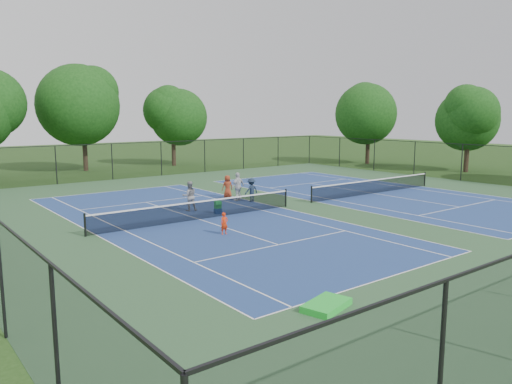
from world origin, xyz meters
TOP-DOWN VIEW (x-y plane):
  - ground at (0.00, 0.00)m, footprint 140.00×140.00m
  - court_pad at (0.00, 0.00)m, footprint 36.00×36.00m
  - tennis_court_left at (-7.00, 0.00)m, footprint 12.00×23.83m
  - tennis_court_right at (7.00, 0.00)m, footprint 12.00×23.83m
  - perimeter_fence at (0.00, 0.00)m, footprint 36.08×36.08m
  - tree_back_b at (-4.00, 26.00)m, footprint 7.60×7.60m
  - tree_back_c at (5.00, 25.00)m, footprint 6.00×6.00m
  - tree_side_e at (23.00, 14.00)m, footprint 6.60×6.60m
  - tree_side_f at (24.00, 3.00)m, footprint 5.80×5.80m
  - child_player at (-7.77, -3.47)m, footprint 0.39×0.27m
  - instructor at (-6.21, 2.37)m, footprint 0.98×0.86m
  - bystander_a at (-2.09, 3.41)m, footprint 1.13×0.65m
  - bystander_b at (-1.64, 2.60)m, footprint 0.98×0.58m
  - bystander_c at (-1.97, 4.76)m, footprint 0.81×0.61m
  - ball_crate at (-5.39, 0.70)m, footprint 0.42×0.37m
  - ball_hopper at (-5.39, 0.70)m, footprint 0.38×0.33m
  - green_tarp at (-10.40, -12.53)m, footprint 1.66×1.24m

SIDE VIEW (x-z plane):
  - ground at x=0.00m, z-range 0.00..0.00m
  - court_pad at x=0.00m, z-range 0.00..0.01m
  - tennis_court_left at x=-7.00m, z-range -0.44..0.63m
  - tennis_court_right at x=7.00m, z-range -0.44..0.63m
  - green_tarp at x=-10.40m, z-range 0.01..0.21m
  - ball_crate at x=-5.39m, z-range 0.00..0.31m
  - child_player at x=-7.77m, z-range 0.00..1.02m
  - ball_hopper at x=-5.39m, z-range 0.31..0.72m
  - bystander_c at x=-1.97m, z-range 0.00..1.48m
  - bystander_b at x=-1.64m, z-range 0.00..1.49m
  - instructor at x=-6.21m, z-range 0.00..1.70m
  - bystander_a at x=-2.09m, z-range 0.00..1.81m
  - perimeter_fence at x=0.00m, z-range 0.09..3.11m
  - tree_side_f at x=24.00m, z-range 1.19..9.31m
  - tree_back_c at x=5.00m, z-range 1.28..9.68m
  - tree_side_e at x=23.00m, z-range 1.37..10.25m
  - tree_back_b at x=-4.00m, z-range 1.58..11.61m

